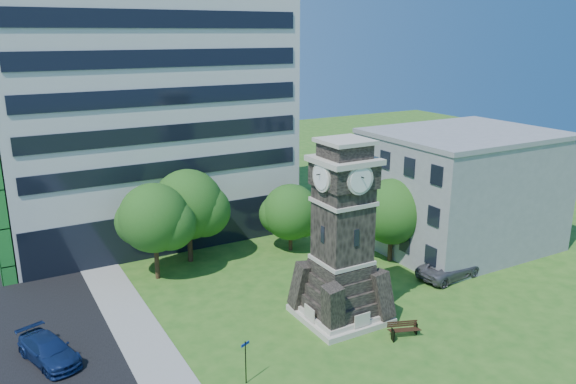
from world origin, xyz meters
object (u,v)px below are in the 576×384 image
car_east_lot (449,268)px  park_bench (404,329)px  car_street_north (49,350)px  clock_tower (342,244)px  street_sign (246,357)px

car_east_lot → park_bench: car_east_lot is taller
car_street_north → park_bench: 21.50m
park_bench → clock_tower: bearing=136.9°
street_sign → car_street_north: bearing=117.9°
clock_tower → street_sign: 10.18m
clock_tower → street_sign: clock_tower is taller
park_bench → street_sign: 10.88m
car_street_north → park_bench: car_street_north is taller
clock_tower → car_street_north: size_ratio=2.44×
park_bench → street_sign: (-10.82, 0.45, 1.07)m
clock_tower → car_east_lot: clock_tower is taller
car_east_lot → street_sign: (-19.86, -4.68, 0.84)m
car_street_north → car_east_lot: size_ratio=0.91×
clock_tower → car_street_north: clock_tower is taller
park_bench → street_sign: size_ratio=0.77×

